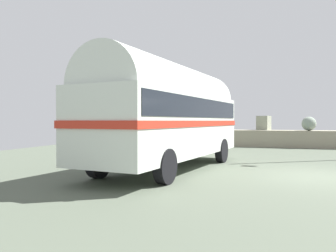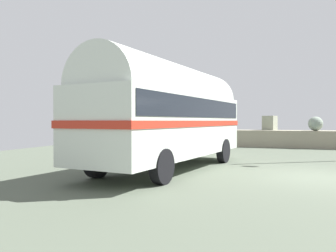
# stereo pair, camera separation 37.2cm
# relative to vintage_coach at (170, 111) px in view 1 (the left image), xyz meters

# --- Properties ---
(ground) EXTENTS (32.00, 26.00, 0.02)m
(ground) POSITION_rel_vintage_coach_xyz_m (4.73, -0.20, -2.04)
(ground) COLOR #50594A
(breakwater) EXTENTS (31.36, 1.96, 2.38)m
(breakwater) POSITION_rel_vintage_coach_xyz_m (4.88, 11.62, -1.36)
(breakwater) COLOR gray
(breakwater) RESTS_ON ground
(vintage_coach) EXTENTS (3.67, 8.85, 3.70)m
(vintage_coach) POSITION_rel_vintage_coach_xyz_m (0.00, 0.00, 0.00)
(vintage_coach) COLOR black
(vintage_coach) RESTS_ON ground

